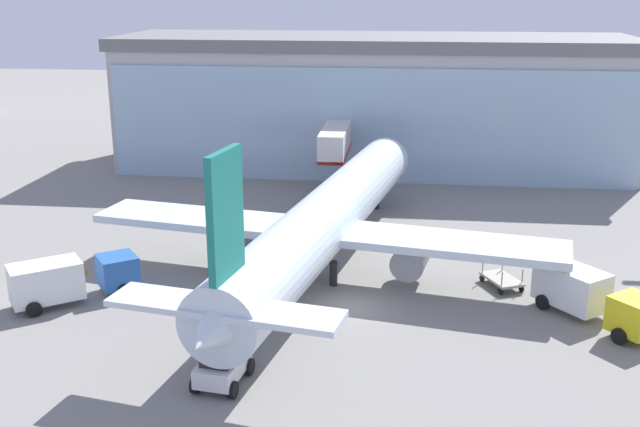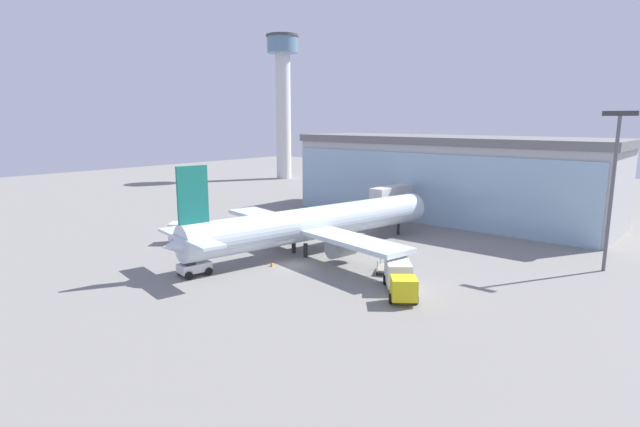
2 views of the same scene
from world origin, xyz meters
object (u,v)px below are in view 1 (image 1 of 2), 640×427
(jet_bridge, at_px, (337,140))
(safety_cone_wingtip, at_px, (85,270))
(baggage_cart, at_px, (502,279))
(safety_cone_nose, at_px, (321,316))
(pushback_tug, at_px, (222,366))
(fuel_truck, at_px, (591,296))
(catering_truck, at_px, (70,278))
(airplane, at_px, (325,221))

(jet_bridge, xyz_separation_m, safety_cone_wingtip, (-14.56, -22.76, -4.35))
(baggage_cart, bearing_deg, safety_cone_nose, -85.13)
(pushback_tug, relative_size, safety_cone_nose, 6.25)
(jet_bridge, distance_m, fuel_truck, 31.29)
(jet_bridge, relative_size, safety_cone_wingtip, 20.61)
(pushback_tug, bearing_deg, fuel_truck, -55.46)
(catering_truck, height_order, pushback_tug, catering_truck)
(fuel_truck, bearing_deg, airplane, -148.92)
(fuel_truck, bearing_deg, safety_cone_nose, -121.66)
(jet_bridge, height_order, safety_cone_wingtip, jet_bridge)
(airplane, bearing_deg, baggage_cart, -86.20)
(jet_bridge, relative_size, fuel_truck, 1.60)
(airplane, xyz_separation_m, pushback_tug, (-3.43, -14.99, -2.54))
(catering_truck, xyz_separation_m, fuel_truck, (30.09, 0.64, 0.00))
(fuel_truck, relative_size, pushback_tug, 2.06)
(catering_truck, height_order, fuel_truck, same)
(fuel_truck, relative_size, safety_cone_nose, 12.89)
(catering_truck, height_order, baggage_cart, catering_truck)
(safety_cone_wingtip, bearing_deg, fuel_truck, -6.63)
(catering_truck, distance_m, safety_cone_nose, 15.15)
(fuel_truck, xyz_separation_m, safety_cone_nose, (-15.03, -1.77, -1.19))
(safety_cone_wingtip, bearing_deg, safety_cone_nose, -18.51)
(safety_cone_nose, bearing_deg, jet_bridge, 93.08)
(fuel_truck, distance_m, safety_cone_wingtip, 31.34)
(pushback_tug, height_order, safety_cone_wingtip, pushback_tug)
(catering_truck, relative_size, pushback_tug, 2.09)
(baggage_cart, bearing_deg, catering_truck, -103.86)
(safety_cone_nose, relative_size, safety_cone_wingtip, 1.00)
(fuel_truck, distance_m, pushback_tug, 21.06)
(jet_bridge, xyz_separation_m, baggage_cart, (12.25, -22.01, -4.12))
(airplane, relative_size, baggage_cart, 11.89)
(baggage_cart, height_order, safety_cone_wingtip, baggage_cart)
(baggage_cart, xyz_separation_m, safety_cone_nose, (-10.73, -6.12, -0.23))
(airplane, xyz_separation_m, safety_cone_wingtip, (-15.58, -2.20, -3.23))
(fuel_truck, relative_size, safety_cone_wingtip, 12.89)
(fuel_truck, xyz_separation_m, pushback_tug, (-18.95, -9.17, -0.49))
(baggage_cart, bearing_deg, pushback_tug, -72.11)
(catering_truck, height_order, safety_cone_wingtip, catering_truck)
(jet_bridge, xyz_separation_m, pushback_tug, (-2.40, -35.54, -3.65))
(catering_truck, distance_m, pushback_tug, 14.04)
(pushback_tug, bearing_deg, airplane, -4.16)
(jet_bridge, bearing_deg, safety_cone_wingtip, 148.00)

